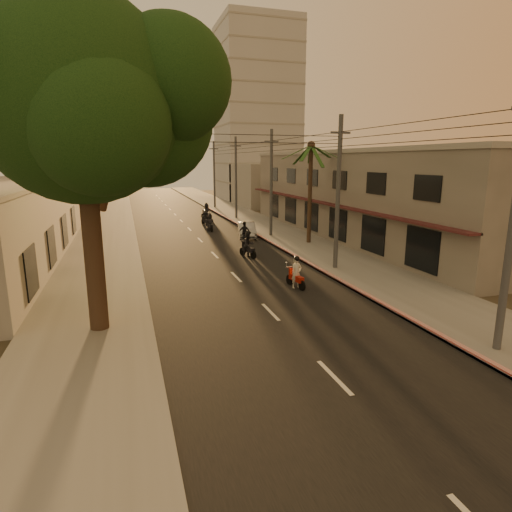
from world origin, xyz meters
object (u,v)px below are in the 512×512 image
at_px(broadleaf_tree, 93,102).
at_px(scooter_mid_a, 248,245).
at_px(scooter_far_a, 210,223).
at_px(scooter_red, 296,274).
at_px(parked_car, 247,230).
at_px(palm_tree, 311,151).
at_px(scooter_far_b, 205,218).
at_px(scooter_mid_b, 244,233).
at_px(scooter_far_c, 207,212).

xyz_separation_m(broadleaf_tree, scooter_mid_a, (8.66, 10.45, -7.63)).
distance_m(broadleaf_tree, scooter_far_a, 24.84).
bearing_deg(scooter_mid_a, broadleaf_tree, -148.01).
relative_size(broadleaf_tree, scooter_red, 6.98).
xyz_separation_m(scooter_far_a, parked_car, (2.39, -4.15, -0.12)).
xyz_separation_m(broadleaf_tree, palm_tree, (14.61, 13.86, -1.33)).
bearing_deg(palm_tree, scooter_far_b, 116.58).
height_order(scooter_far_a, scooter_far_b, scooter_far_a).
distance_m(scooter_mid_b, parked_car, 2.21).
height_order(scooter_red, scooter_mid_a, scooter_mid_a).
height_order(scooter_mid_a, scooter_far_a, scooter_mid_a).
bearing_deg(palm_tree, broadleaf_tree, -136.52).
xyz_separation_m(scooter_mid_b, scooter_far_b, (-1.32, 10.03, -0.04)).
xyz_separation_m(broadleaf_tree, scooter_far_c, (9.53, 30.45, -7.64)).
bearing_deg(scooter_mid_a, scooter_mid_b, 58.92).
bearing_deg(broadleaf_tree, scooter_mid_a, 50.37).
bearing_deg(scooter_far_a, scooter_far_c, 78.99).
relative_size(scooter_far_b, parked_car, 0.38).
distance_m(parked_car, scooter_far_c, 12.55).
height_order(scooter_mid_a, scooter_far_c, scooter_mid_a).
height_order(scooter_red, scooter_far_a, scooter_far_a).
bearing_deg(scooter_far_b, scooter_mid_b, -98.66).
height_order(broadleaf_tree, scooter_far_c, broadleaf_tree).
relative_size(broadleaf_tree, scooter_mid_a, 6.50).
distance_m(scooter_mid_a, scooter_far_c, 20.02).
bearing_deg(scooter_mid_a, parked_car, 56.52).
distance_m(palm_tree, parked_car, 8.63).
relative_size(broadleaf_tree, scooter_far_c, 6.57).
bearing_deg(broadleaf_tree, scooter_red, 17.85).
distance_m(broadleaf_tree, scooter_far_b, 28.40).
distance_m(scooter_mid_b, scooter_far_c, 14.55).
xyz_separation_m(scooter_red, parked_car, (1.62, 15.04, -0.11)).
height_order(scooter_mid_b, scooter_far_c, scooter_far_c).
relative_size(scooter_mid_a, scooter_far_b, 1.18).
xyz_separation_m(palm_tree, scooter_far_b, (-6.05, 12.09, -6.42)).
relative_size(palm_tree, scooter_far_a, 4.69).
xyz_separation_m(palm_tree, scooter_mid_a, (-5.96, -3.41, -6.30)).
relative_size(palm_tree, scooter_mid_a, 4.40).
distance_m(scooter_far_b, scooter_far_c, 4.61).
relative_size(broadleaf_tree, scooter_far_b, 7.66).
bearing_deg(palm_tree, scooter_red, -116.90).
bearing_deg(scooter_red, scooter_far_b, 81.15).
relative_size(scooter_red, scooter_mid_b, 1.02).
bearing_deg(scooter_mid_b, scooter_far_b, 114.19).
bearing_deg(scooter_far_b, scooter_red, -104.92).
xyz_separation_m(palm_tree, scooter_far_a, (-6.32, 8.25, -6.38)).
relative_size(scooter_mid_a, scooter_mid_b, 1.10).
xyz_separation_m(broadleaf_tree, scooter_far_a, (8.29, 22.11, -7.71)).
height_order(scooter_far_a, parked_car, scooter_far_a).
distance_m(scooter_red, parked_car, 15.13).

